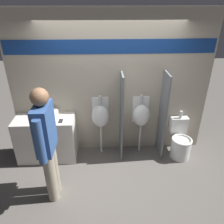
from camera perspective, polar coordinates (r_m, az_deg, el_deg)
The scene contains 11 objects.
ground_plane at distance 4.25m, azimuth 0.11°, elevation -13.72°, with size 16.00×16.00×0.00m, color #5B5651.
display_wall at distance 4.06m, azimuth -0.28°, elevation 6.73°, with size 3.67×0.07×2.70m.
sink_counter at distance 4.37m, azimuth -16.65°, elevation -6.65°, with size 1.09×0.51×0.86m.
sink_basin at distance 4.16m, azimuth -16.73°, elevation -0.68°, with size 0.44×0.44×0.25m.
cell_phone at distance 3.99m, azimuth -13.25°, elevation -2.27°, with size 0.07×0.14×0.01m.
divider_near_counter at distance 4.06m, azimuth 2.45°, elevation -1.37°, with size 0.03×0.44×1.68m.
divider_mid at distance 4.20m, azimuth 13.06°, elevation -1.10°, with size 0.03×0.44×1.68m.
urinal_near_counter at distance 4.14m, azimuth -3.03°, elevation -1.16°, with size 0.33×0.28×1.21m.
urinal_far at distance 4.20m, azimuth 7.62°, elevation -0.92°, with size 0.33×0.28×1.21m.
toilet at distance 4.53m, azimuth 17.37°, elevation -7.54°, with size 0.39×0.56×0.88m.
person_in_vest at distance 3.23m, azimuth -16.65°, elevation -7.62°, with size 0.24×0.64×1.83m.
Camera 1 is at (-0.15, -3.19, 2.81)m, focal length 35.00 mm.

